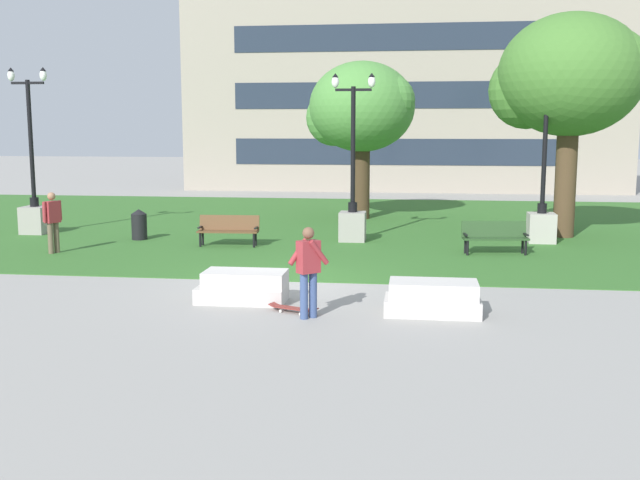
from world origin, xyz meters
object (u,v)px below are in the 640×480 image
park_bench_near_right (229,228)px  concrete_block_left (433,299)px  skateboard (293,308)px  trash_bin (139,224)px  lamp_post_right (542,210)px  person_skateboarder (308,267)px  person_bystander_near_lawn (53,219)px  park_bench_near_left (495,235)px  lamp_post_left (34,201)px  concrete_block_center (243,287)px  lamp_post_center (353,208)px

park_bench_near_right → concrete_block_left: bearing=-51.9°
skateboard → trash_bin: (-6.33, 8.56, 0.42)m
concrete_block_left → lamp_post_right: (3.46, 9.36, 0.70)m
person_skateboarder → trash_bin: bearing=126.8°
concrete_block_left → person_bystander_near_lawn: bearing=151.8°
person_skateboarder → park_bench_near_right: person_skateboarder is taller
person_skateboarder → park_bench_near_left: person_skateboarder is taller
person_skateboarder → park_bench_near_left: bearing=61.6°
skateboard → person_bystander_near_lawn: person_bystander_near_lawn is taller
park_bench_near_left → lamp_post_left: lamp_post_left is taller
person_skateboarder → lamp_post_left: 14.40m
person_skateboarder → lamp_post_left: lamp_post_left is taller
concrete_block_center → person_bystander_near_lawn: size_ratio=1.05×
concrete_block_center → concrete_block_left: bearing=-8.1°
park_bench_near_right → lamp_post_left: (-7.00, 1.70, 0.57)m
lamp_post_right → person_bystander_near_lawn: lamp_post_right is taller
skateboard → park_bench_near_left: 8.54m
person_skateboarder → lamp_post_right: 11.48m
person_skateboarder → person_bystander_near_lawn: person_bystander_near_lawn is taller
concrete_block_center → lamp_post_center: lamp_post_center is taller
person_skateboarder → skateboard: (-0.35, 0.37, -0.88)m
lamp_post_right → lamp_post_center: size_ratio=0.95×
lamp_post_left → person_bystander_near_lawn: 4.38m
concrete_block_center → park_bench_near_right: bearing=106.6°
trash_bin → concrete_block_left: bearing=-43.0°
lamp_post_right → trash_bin: (-12.42, -1.00, -0.51)m
lamp_post_right → trash_bin: lamp_post_right is taller
skateboard → trash_bin: 10.65m
lamp_post_center → person_skateboarder: bearing=-90.0°
person_bystander_near_lawn → park_bench_near_right: bearing=22.9°
lamp_post_center → trash_bin: (-6.67, -0.58, -0.55)m
lamp_post_center → person_bystander_near_lawn: size_ratio=2.99×
park_bench_near_right → lamp_post_right: size_ratio=0.38×
concrete_block_left → skateboard: (-2.64, -0.21, -0.22)m
concrete_block_center → park_bench_near_right: 7.26m
park_bench_near_left → trash_bin: (-10.80, 1.30, -0.04)m
concrete_block_center → skateboard: 1.39m
skateboard → lamp_post_left: 13.93m
skateboard → concrete_block_left: bearing=4.5°
concrete_block_center → park_bench_near_left: bearing=49.2°
park_bench_near_left → person_bystander_near_lawn: 12.34m
concrete_block_left → skateboard: bearing=-175.5°
lamp_post_left → trash_bin: bearing=-12.1°
park_bench_near_left → park_bench_near_right: same height
lamp_post_right → person_bystander_near_lawn: bearing=-164.7°
concrete_block_center → park_bench_near_left: (5.63, 6.51, 0.23)m
trash_bin → concrete_block_center: bearing=-56.5°
concrete_block_left → lamp_post_left: size_ratio=0.33×
concrete_block_center → lamp_post_right: bearing=50.6°
lamp_post_left → lamp_post_center: bearing=-1.4°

